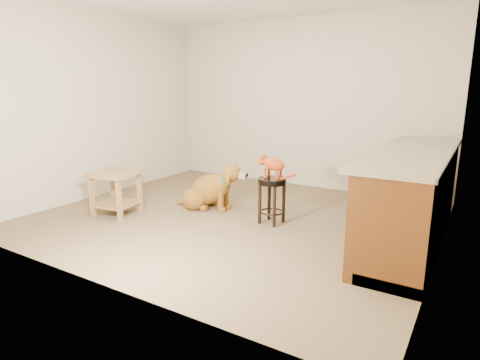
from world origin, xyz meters
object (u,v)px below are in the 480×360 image
Objects in this scene: padded_stool at (272,191)px; side_table at (116,187)px; wood_stool at (419,184)px; golden_retriever at (209,190)px; tabby_kitten at (272,164)px.

padded_stool is 0.88× the size of side_table.
wood_stool reaches higher than golden_retriever.
side_table is at bearing -145.52° from wood_stool.
wood_stool is 2.03m from tabby_kitten.
side_table is at bearing -152.14° from tabby_kitten.
side_table is at bearing -158.05° from padded_stool.
golden_retriever is 2.12× the size of tabby_kitten.
padded_stool is 0.53× the size of golden_retriever.
side_table is (-1.79, -0.72, -0.02)m from padded_stool.
golden_retriever is at bearing 174.40° from padded_stool.
wood_stool is at bearing 20.00° from golden_retriever.
padded_stool is at bearing -5.72° from tabby_kitten.
tabby_kitten is (1.78, 0.72, 0.34)m from side_table.
golden_retriever is (-2.33, -1.35, -0.10)m from wood_stool.
wood_stool is (1.37, 1.45, -0.04)m from padded_stool.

